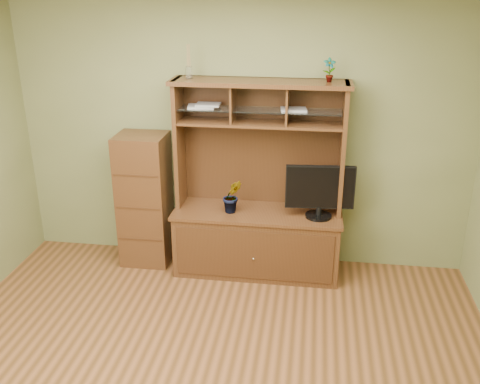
# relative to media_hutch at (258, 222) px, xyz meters

# --- Properties ---
(room) EXTENTS (4.54, 4.04, 2.74)m
(room) POSITION_rel_media_hutch_xyz_m (-0.20, -1.73, 0.83)
(room) COLOR #513217
(room) RESTS_ON ground
(media_hutch) EXTENTS (1.66, 0.61, 1.90)m
(media_hutch) POSITION_rel_media_hutch_xyz_m (0.00, 0.00, 0.00)
(media_hutch) COLOR #412212
(media_hutch) RESTS_ON room
(monitor) EXTENTS (0.65, 0.25, 0.51)m
(monitor) POSITION_rel_media_hutch_xyz_m (0.59, -0.08, 0.40)
(monitor) COLOR black
(monitor) RESTS_ON media_hutch
(orchid_plant) EXTENTS (0.22, 0.20, 0.33)m
(orchid_plant) POSITION_rel_media_hutch_xyz_m (-0.24, -0.08, 0.29)
(orchid_plant) COLOR #3D6121
(orchid_plant) RESTS_ON media_hutch
(top_plant) EXTENTS (0.12, 0.09, 0.21)m
(top_plant) POSITION_rel_media_hutch_xyz_m (0.61, 0.08, 1.48)
(top_plant) COLOR #395F21
(top_plant) RESTS_ON media_hutch
(reed_diffuser) EXTENTS (0.06, 0.06, 0.31)m
(reed_diffuser) POSITION_rel_media_hutch_xyz_m (-0.66, 0.08, 1.50)
(reed_diffuser) COLOR silver
(reed_diffuser) RESTS_ON media_hutch
(magazines) EXTENTS (1.13, 0.22, 0.04)m
(magazines) POSITION_rel_media_hutch_xyz_m (-0.25, 0.08, 1.13)
(magazines) COLOR #BABBBF
(magazines) RESTS_ON media_hutch
(side_cabinet) EXTENTS (0.48, 0.44, 1.35)m
(side_cabinet) POSITION_rel_media_hutch_xyz_m (-1.15, 0.03, 0.16)
(side_cabinet) COLOR #412212
(side_cabinet) RESTS_ON room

